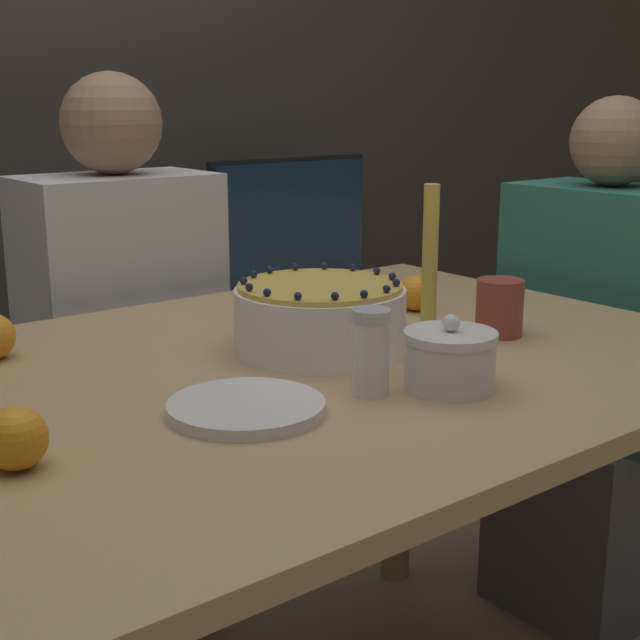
% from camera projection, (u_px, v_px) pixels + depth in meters
% --- Properties ---
extents(dining_table, '(1.35, 0.97, 0.78)m').
position_uv_depth(dining_table, '(301.00, 434.00, 1.39)').
color(dining_table, tan).
rests_on(dining_table, ground_plane).
extents(cake, '(0.27, 0.27, 0.12)m').
position_uv_depth(cake, '(320.00, 318.00, 1.39)').
color(cake, white).
rests_on(cake, dining_table).
extents(sugar_bowl, '(0.13, 0.13, 0.11)m').
position_uv_depth(sugar_bowl, '(450.00, 360.00, 1.21)').
color(sugar_bowl, silver).
rests_on(sugar_bowl, dining_table).
extents(sugar_shaker, '(0.05, 0.05, 0.12)m').
position_uv_depth(sugar_shaker, '(371.00, 352.00, 1.19)').
color(sugar_shaker, white).
rests_on(sugar_shaker, dining_table).
extents(plate_stack, '(0.20, 0.20, 0.02)m').
position_uv_depth(plate_stack, '(246.00, 408.00, 1.13)').
color(plate_stack, silver).
rests_on(plate_stack, dining_table).
extents(candle, '(0.06, 0.06, 0.25)m').
position_uv_depth(candle, '(429.00, 277.00, 1.46)').
color(candle, tan).
rests_on(candle, dining_table).
extents(cup, '(0.08, 0.08, 0.10)m').
position_uv_depth(cup, '(500.00, 308.00, 1.49)').
color(cup, '#993D33').
rests_on(cup, dining_table).
extents(orange_fruit_0, '(0.07, 0.07, 0.07)m').
position_uv_depth(orange_fruit_0, '(16.00, 439.00, 0.95)').
color(orange_fruit_0, orange).
rests_on(orange_fruit_0, dining_table).
extents(orange_fruit_1, '(0.07, 0.07, 0.07)m').
position_uv_depth(orange_fruit_1, '(415.00, 293.00, 1.66)').
color(orange_fruit_1, orange).
rests_on(orange_fruit_1, dining_table).
extents(person_man_blue_shirt, '(0.40, 0.34, 1.22)m').
position_uv_depth(person_man_blue_shirt, '(126.00, 394.00, 1.96)').
color(person_man_blue_shirt, '#2D2D38').
rests_on(person_man_blue_shirt, ground_plane).
extents(person_woman_floral, '(0.34, 0.40, 1.17)m').
position_uv_depth(person_woman_floral, '(594.00, 400.00, 2.00)').
color(person_woman_floral, '#595960').
rests_on(person_woman_floral, ground_plane).
extents(side_cabinet, '(0.81, 0.54, 0.57)m').
position_uv_depth(side_cabinet, '(293.00, 388.00, 2.78)').
color(side_cabinet, brown).
rests_on(side_cabinet, ground_plane).
extents(tv_monitor, '(0.56, 0.10, 0.42)m').
position_uv_depth(tv_monitor, '(291.00, 227.00, 2.66)').
color(tv_monitor, black).
rests_on(tv_monitor, side_cabinet).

